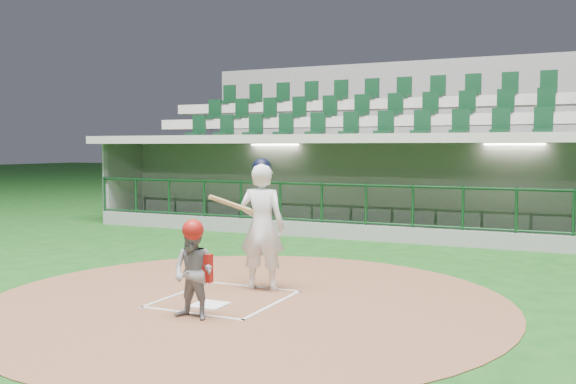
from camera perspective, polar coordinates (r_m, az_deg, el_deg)
ground at (r=9.26m, az=-4.68°, el=-9.15°), size 120.00×120.00×0.00m
dirt_circle at (r=8.95m, az=-3.63°, el=-9.57°), size 7.20×7.20×0.01m
home_plate at (r=8.68m, az=-7.00°, el=-9.92°), size 0.43×0.43×0.02m
batter_box_chalk at (r=9.01m, az=-5.64°, el=-9.42°), size 1.55×1.80×0.01m
dugout_structure at (r=16.28m, az=9.35°, el=-0.05°), size 16.40×3.70×3.00m
seating_deck at (r=19.28m, az=11.50°, el=1.90°), size 17.00×6.72×5.15m
batter at (r=9.39m, az=-2.35°, el=-2.90°), size 0.91×0.92×1.94m
catcher at (r=7.93m, az=-8.38°, el=-6.87°), size 0.58×0.46×1.22m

